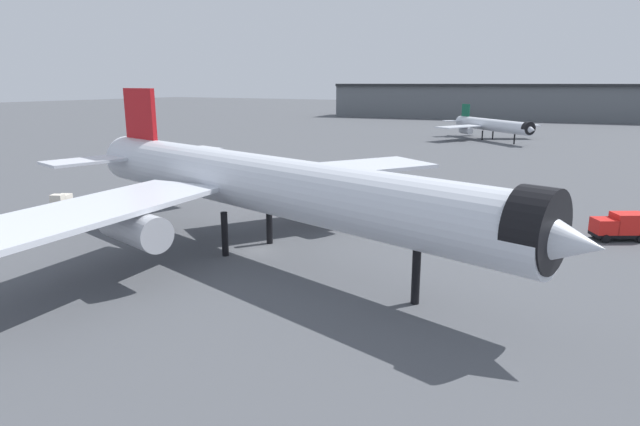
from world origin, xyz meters
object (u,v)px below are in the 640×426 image
airliner_near_gate (261,185)px  baggage_tug_wing (61,200)px  airliner_far_taxiway (491,125)px  baggage_cart_trailing (356,183)px  service_truck_front (620,226)px

airliner_near_gate → baggage_tug_wing: 37.49m
airliner_near_gate → airliner_far_taxiway: size_ratio=1.91×
airliner_near_gate → baggage_cart_trailing: bearing=114.4°
baggage_tug_wing → baggage_cart_trailing: size_ratio=1.30×
airliner_far_taxiway → baggage_tug_wing: (-31.55, -119.98, -3.51)m
airliner_far_taxiway → baggage_cart_trailing: size_ratio=11.66×
airliner_far_taxiway → baggage_cart_trailing: 88.70m
baggage_cart_trailing → baggage_tug_wing: bearing=-151.8°
service_truck_front → baggage_cart_trailing: service_truck_front is taller
service_truck_front → baggage_tug_wing: 70.54m
airliner_far_taxiway → service_truck_front: bearing=-27.8°
airliner_near_gate → service_truck_front: 39.11m
service_truck_front → baggage_cart_trailing: bearing=-48.1°
airliner_near_gate → baggage_tug_wing: (-36.82, 3.58, -6.11)m
service_truck_front → baggage_cart_trailing: 39.21m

